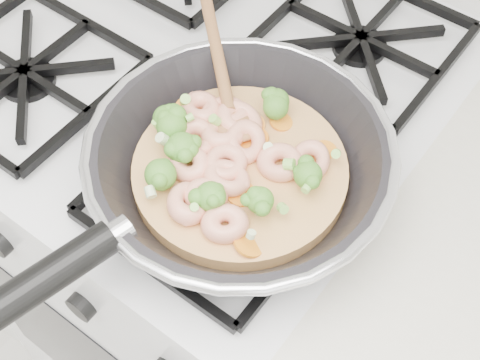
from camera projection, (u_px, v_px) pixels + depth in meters
The scene contains 2 objects.
stove at pixel (209, 239), 1.22m from camera, with size 0.60×0.60×0.92m.
skillet at pixel (234, 164), 0.70m from camera, with size 0.38×0.52×0.09m.
Camera 1 is at (0.41, 1.24, 1.52)m, focal length 50.59 mm.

